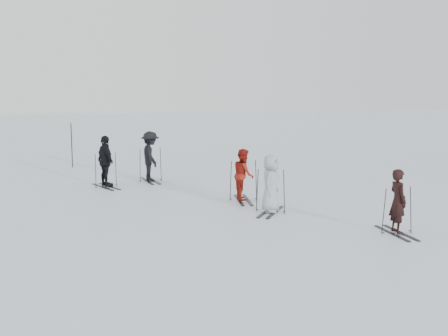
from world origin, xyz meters
name	(u,v)px	position (x,y,z in m)	size (l,w,h in m)	color
ground	(234,205)	(0.00, 0.00, 0.00)	(120.00, 120.00, 0.00)	silver
skier_near_dark	(398,202)	(2.77, -4.32, 0.78)	(0.57, 0.37, 1.57)	black
skier_red	(243,175)	(0.51, 0.59, 0.81)	(0.78, 0.61, 1.61)	maroon
skier_grey	(271,184)	(0.70, -1.24, 0.82)	(0.80, 0.52, 1.63)	#9A9EA3
skier_uphill_left	(106,162)	(-3.39, 4.28, 0.91)	(1.06, 0.44, 1.82)	black
skier_uphill_far	(150,157)	(-1.65, 5.06, 0.93)	(1.21, 0.69, 1.87)	black
skis_near_dark	(397,210)	(2.77, -4.32, 0.59)	(0.86, 1.62, 1.18)	black
skis_red	(243,180)	(0.51, 0.59, 0.66)	(0.95, 1.80, 1.31)	black
skis_grey	(271,190)	(0.70, -1.24, 0.64)	(0.93, 1.76, 1.28)	black
skis_uphill_left	(106,170)	(-3.39, 4.28, 0.63)	(0.92, 1.74, 1.27)	black
skis_uphill_far	(151,164)	(-1.65, 5.06, 0.65)	(0.94, 1.78, 1.30)	black
piste_marker	(72,145)	(-4.35, 9.69, 0.98)	(0.04, 0.04, 1.97)	black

